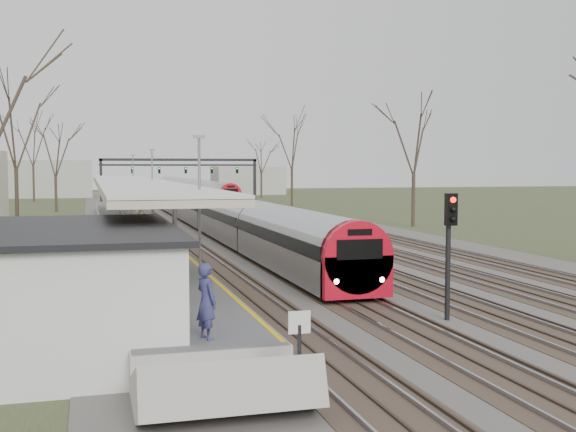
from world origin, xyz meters
name	(u,v)px	position (x,y,z in m)	size (l,w,h in m)	color
track_bed	(219,219)	(0.26, 55.00, 0.06)	(24.00, 160.00, 0.22)	#474442
platform	(128,233)	(-9.05, 37.50, 0.50)	(3.50, 69.00, 1.00)	#9E9B93
canopy	(131,183)	(-9.05, 32.99, 3.93)	(4.10, 50.00, 3.11)	slate
station_building	(54,292)	(-12.50, 8.00, 1.60)	(6.00, 9.00, 3.20)	silver
signal_gantry	(180,167)	(0.29, 84.99, 4.91)	(21.00, 0.59, 6.08)	black
tree_west_far	(15,127)	(-17.00, 48.00, 8.02)	(5.50, 5.50, 11.33)	#2D231C
tree_east_far	(414,138)	(14.00, 42.00, 7.29)	(5.00, 5.00, 10.30)	#2D231C
train_near	(200,208)	(-2.50, 48.82, 1.48)	(2.62, 75.21, 3.05)	#979AA1
train_far	(188,188)	(4.50, 108.58, 1.48)	(2.62, 75.21, 3.05)	#979AA1
passenger	(206,302)	(-9.05, 4.00, 1.88)	(0.64, 0.42, 1.76)	navy
signal_post	(449,237)	(-0.75, 8.24, 2.72)	(0.35, 0.45, 4.10)	black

